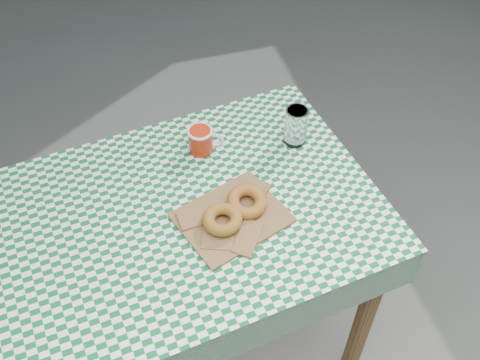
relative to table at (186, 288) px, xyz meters
name	(u,v)px	position (x,y,z in m)	size (l,w,h in m)	color
ground	(174,309)	(-0.04, 0.15, -0.38)	(60.00, 60.00, 0.00)	#55554F
table	(186,288)	(0.00, 0.00, 0.00)	(1.11, 0.74, 0.75)	brown
tablecloth	(176,216)	(0.00, 0.00, 0.38)	(1.13, 0.76, 0.01)	#0D5928
paper_bag	(232,217)	(0.15, -0.06, 0.39)	(0.28, 0.22, 0.01)	brown
bagel_front	(222,220)	(0.11, -0.08, 0.41)	(0.11, 0.11, 0.03)	brown
bagel_back	(247,202)	(0.19, -0.03, 0.41)	(0.11, 0.11, 0.04)	brown
coffee_mug	(201,140)	(0.13, 0.23, 0.42)	(0.15, 0.15, 0.08)	#AA220A
drinking_glass	(296,126)	(0.42, 0.19, 0.44)	(0.07, 0.07, 0.13)	white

